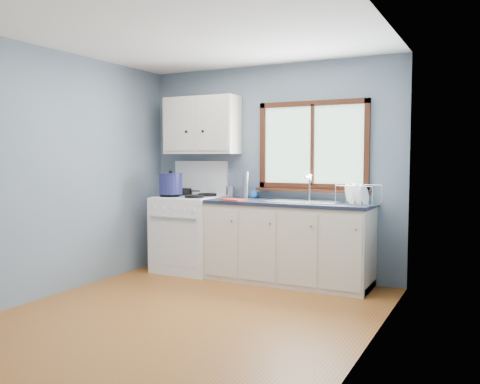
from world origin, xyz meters
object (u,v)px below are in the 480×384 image
at_px(sink, 304,207).
at_px(gas_range, 189,231).
at_px(thermos, 246,185).
at_px(utensil_crock, 230,191).
at_px(dish_rack, 358,199).
at_px(stockpot, 171,183).
at_px(base_cabinets, 288,246).
at_px(skillet, 182,191).

bearing_deg(sink, gas_range, -179.29).
relative_size(sink, thermos, 2.65).
height_order(utensil_crock, dish_rack, utensil_crock).
bearing_deg(dish_rack, stockpot, -168.33).
distance_m(gas_range, utensil_crock, 0.71).
height_order(stockpot, utensil_crock, utensil_crock).
height_order(sink, dish_rack, sink).
bearing_deg(thermos, dish_rack, -6.24).
height_order(base_cabinets, sink, sink).
distance_m(sink, utensil_crock, 1.05).
bearing_deg(thermos, base_cabinets, -14.45).
height_order(gas_range, thermos, gas_range).
relative_size(gas_range, base_cabinets, 0.74).
bearing_deg(gas_range, skillet, 144.37).
relative_size(sink, skillet, 2.15).
distance_m(utensil_crock, dish_rack, 1.63).
distance_m(thermos, dish_rack, 1.40).
xyz_separation_m(sink, thermos, (-0.79, 0.16, 0.22)).
bearing_deg(utensil_crock, sink, -11.24).
bearing_deg(dish_rack, base_cabinets, -172.38).
bearing_deg(skillet, base_cabinets, -10.64).
bearing_deg(gas_range, sink, 0.71).
bearing_deg(thermos, sink, -11.27).
xyz_separation_m(skillet, utensil_crock, (0.66, 0.08, 0.00)).
bearing_deg(sink, utensil_crock, 168.76).
bearing_deg(base_cabinets, stockpot, -173.45).
relative_size(base_cabinets, sink, 2.20).
bearing_deg(stockpot, thermos, 20.72).
distance_m(skillet, stockpot, 0.31).
relative_size(gas_range, sink, 1.62).
bearing_deg(sink, thermos, 168.73).
xyz_separation_m(base_cabinets, skillet, (-1.50, 0.12, 0.58)).
height_order(stockpot, thermos, stockpot).
distance_m(gas_range, thermos, 0.93).
bearing_deg(utensil_crock, gas_range, -154.54).
distance_m(gas_range, dish_rack, 2.14).
distance_m(base_cabinets, sink, 0.48).
bearing_deg(base_cabinets, gas_range, -179.18).
relative_size(gas_range, utensil_crock, 4.01).
relative_size(base_cabinets, thermos, 5.83).
height_order(base_cabinets, utensil_crock, utensil_crock).
bearing_deg(sink, skillet, 175.95).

